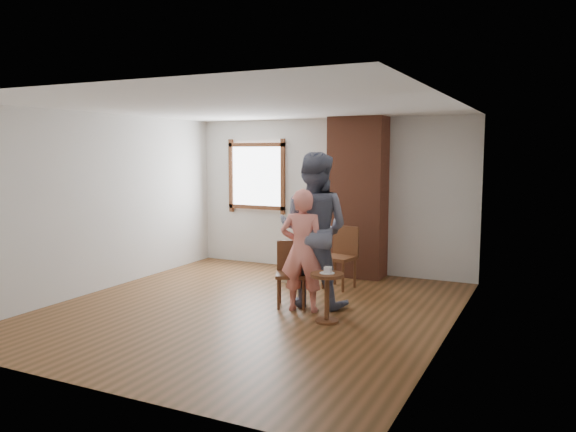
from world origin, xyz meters
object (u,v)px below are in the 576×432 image
object	(u,v)px
dining_chair_left	(342,253)
side_table	(327,289)
man	(313,230)
person_pink	(302,250)
dining_chair_right	(292,270)
stoneware_crock	(290,265)

from	to	relation	value
dining_chair_left	side_table	bearing A→B (deg)	-64.78
side_table	man	xyz separation A→B (m)	(-0.45, 0.64, 0.62)
side_table	person_pink	xyz separation A→B (m)	(-0.47, 0.33, 0.39)
person_pink	dining_chair_left	bearing A→B (deg)	-104.12
dining_chair_left	side_table	size ratio (longest dim) A/B	1.54
dining_chair_left	man	xyz separation A→B (m)	(0.00, -1.09, 0.50)
side_table	person_pink	bearing A→B (deg)	145.06
side_table	person_pink	world-z (taller)	person_pink
man	side_table	bearing A→B (deg)	122.94
dining_chair_right	side_table	distance (m)	0.87
man	person_pink	size ratio (longest dim) A/B	1.29
side_table	man	size ratio (longest dim) A/B	0.29
stoneware_crock	side_table	distance (m)	2.26
dining_chair_right	side_table	world-z (taller)	dining_chair_right
dining_chair_left	man	distance (m)	1.20
man	dining_chair_right	bearing A→B (deg)	25.31
dining_chair_right	person_pink	world-z (taller)	person_pink
stoneware_crock	side_table	world-z (taller)	side_table
man	dining_chair_left	bearing A→B (deg)	-92.31
dining_chair_right	man	xyz separation A→B (m)	(0.26, 0.13, 0.54)
man	person_pink	bearing A→B (deg)	83.81
stoneware_crock	dining_chair_left	bearing A→B (deg)	-4.26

